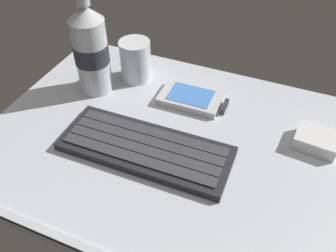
{
  "coord_description": "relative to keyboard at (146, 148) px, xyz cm",
  "views": [
    {
      "loc": [
        17.12,
        -40.63,
        44.01
      ],
      "look_at": [
        0.0,
        0.0,
        3.0
      ],
      "focal_mm": 37.81,
      "sensor_mm": 36.0,
      "label": 1
    }
  ],
  "objects": [
    {
      "name": "ground_plane",
      "position": [
        2.29,
        4.08,
        -1.79
      ],
      "size": [
        64.0,
        48.0,
        2.8
      ],
      "color": "silver"
    },
    {
      "name": "handheld_device",
      "position": [
        2.95,
        15.82,
        -0.08
      ],
      "size": [
        12.89,
        7.8,
        1.5
      ],
      "color": "silver",
      "rests_on": "ground_plane"
    },
    {
      "name": "juice_cup",
      "position": [
        -11.13,
        18.84,
        3.1
      ],
      "size": [
        6.4,
        6.4,
        8.5
      ],
      "color": "silver",
      "rests_on": "ground_plane"
    },
    {
      "name": "keyboard",
      "position": [
        0.0,
        0.0,
        0.0
      ],
      "size": [
        29.16,
        11.42,
        1.7
      ],
      "color": "#232328",
      "rests_on": "ground_plane"
    },
    {
      "name": "water_bottle",
      "position": [
        -16.97,
        12.31,
        8.2
      ],
      "size": [
        6.73,
        6.73,
        20.8
      ],
      "color": "silver",
      "rests_on": "ground_plane"
    },
    {
      "name": "charger_block",
      "position": [
        26.26,
        12.6,
        0.39
      ],
      "size": [
        7.5,
        6.24,
        2.4
      ],
      "primitive_type": "cube",
      "rotation": [
        0.0,
        0.0,
        -0.1
      ],
      "color": "white",
      "rests_on": "ground_plane"
    }
  ]
}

